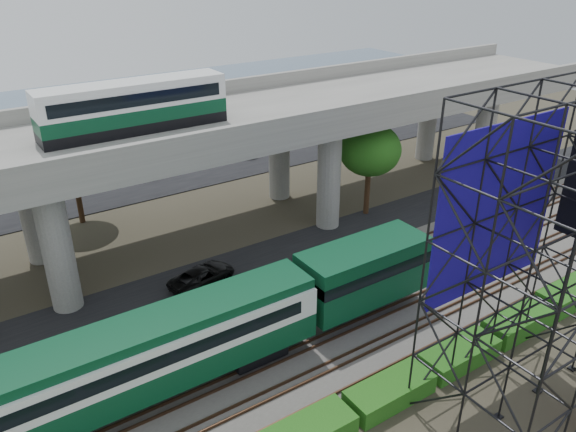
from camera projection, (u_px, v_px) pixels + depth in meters
ground at (320, 359)px, 30.22m from camera, size 140.00×140.00×0.00m
ballast_bed at (299, 338)px, 31.67m from camera, size 90.00×12.00×0.20m
service_road at (228, 273)px, 38.07m from camera, size 90.00×5.00×0.08m
parking_lot at (116, 169)px, 55.68m from camera, size 90.00×18.00×0.08m
harbor_water at (61, 118)px, 72.18m from camera, size 140.00×40.00×0.03m
rail_tracks at (299, 335)px, 31.60m from camera, size 90.00×9.52×0.16m
commuter_train at (174, 345)px, 26.80m from camera, size 29.30×3.06×4.30m
overpass at (181, 137)px, 38.52m from camera, size 80.00×12.00×12.40m
scaffold_tower at (549, 272)px, 24.01m from camera, size 9.36×6.36×15.00m
hedge_strip at (390, 391)px, 27.26m from camera, size 34.60×1.80×1.20m
trees at (122, 186)px, 37.58m from camera, size 40.94×16.94×7.69m
suv at (202, 276)px, 36.44m from camera, size 5.01×3.29×1.28m
parked_cars at (121, 165)px, 55.05m from camera, size 38.64×9.36×1.28m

